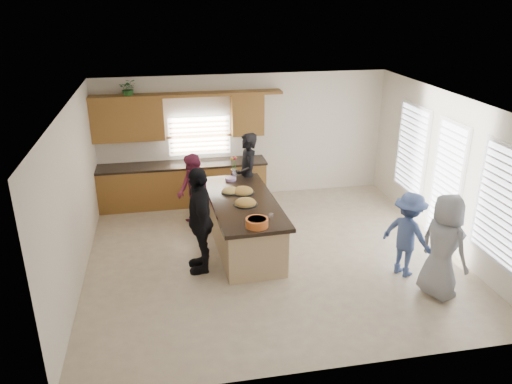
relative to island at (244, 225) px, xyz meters
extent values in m
plane|color=beige|center=(0.44, -0.42, -0.45)|extent=(6.50, 6.50, 0.00)
cube|color=silver|center=(0.44, 2.58, 0.95)|extent=(6.50, 0.02, 2.80)
cube|color=silver|center=(0.44, -3.42, 0.95)|extent=(6.50, 0.02, 2.80)
cube|color=silver|center=(-2.81, -0.42, 0.95)|extent=(0.02, 6.00, 2.80)
cube|color=silver|center=(3.69, -0.42, 0.95)|extent=(0.02, 6.00, 2.80)
cube|color=white|center=(0.44, -0.42, 2.35)|extent=(6.50, 6.00, 0.02)
cube|color=olive|center=(-0.98, 2.27, 0.00)|extent=(3.65, 0.62, 0.90)
cube|color=black|center=(-0.98, 2.27, 0.47)|extent=(3.70, 0.65, 0.05)
cube|color=olive|center=(-2.06, 2.40, 1.50)|extent=(1.50, 0.36, 0.90)
cube|color=olive|center=(0.49, 2.40, 1.50)|extent=(0.70, 0.36, 0.90)
cube|color=olive|center=(-0.78, 2.40, 1.98)|extent=(4.05, 0.40, 0.06)
cube|color=brown|center=(-0.56, 2.54, 1.02)|extent=(1.35, 0.08, 0.85)
cube|color=white|center=(3.66, 0.88, 0.97)|extent=(0.06, 1.10, 1.75)
cube|color=white|center=(3.66, -0.52, 0.72)|extent=(0.06, 0.85, 2.25)
cube|color=white|center=(3.66, -2.02, 0.97)|extent=(0.06, 1.10, 1.75)
cube|color=tan|center=(0.00, 0.00, -0.01)|extent=(1.10, 2.54, 0.88)
cube|color=black|center=(0.00, 0.00, 0.46)|extent=(1.26, 2.74, 0.07)
cube|color=black|center=(0.00, 0.00, -0.41)|extent=(1.02, 2.45, 0.08)
cylinder|color=black|center=(0.00, -0.21, 0.51)|extent=(0.42, 0.42, 0.02)
ellipsoid|color=#BC8F3B|center=(0.00, -0.21, 0.53)|extent=(0.38, 0.38, 0.17)
cylinder|color=black|center=(0.05, 0.34, 0.51)|extent=(0.42, 0.42, 0.02)
ellipsoid|color=#BC8F3B|center=(0.05, 0.34, 0.53)|extent=(0.38, 0.38, 0.17)
cylinder|color=black|center=(-0.17, 0.41, 0.51)|extent=(0.35, 0.35, 0.02)
ellipsoid|color=#DEB75F|center=(-0.17, 0.41, 0.53)|extent=(0.32, 0.32, 0.14)
cylinder|color=#D56227|center=(0.03, -1.11, 0.56)|extent=(0.37, 0.37, 0.13)
cylinder|color=#EEE6BD|center=(0.03, -1.11, 0.61)|extent=(0.30, 0.30, 0.04)
cylinder|color=white|center=(0.32, -0.86, 0.54)|extent=(0.08, 0.08, 0.09)
cylinder|color=#B084C1|center=(-0.08, 1.06, 0.52)|extent=(0.22, 0.22, 0.05)
cylinder|color=silver|center=(0.02, 1.25, 0.57)|extent=(0.13, 0.13, 0.15)
imported|color=#2A692A|center=(-1.98, 2.40, 2.14)|extent=(0.35, 0.31, 0.39)
imported|color=black|center=(0.30, 1.29, 0.46)|extent=(0.45, 0.68, 1.83)
imported|color=maroon|center=(-0.84, 0.96, 0.32)|extent=(0.76, 0.88, 1.55)
imported|color=black|center=(-0.84, -0.64, 0.47)|extent=(0.45, 1.08, 1.84)
imported|color=#3D5187|center=(2.51, -1.44, 0.28)|extent=(0.95, 1.09, 1.46)
imported|color=gray|center=(2.73, -2.13, 0.40)|extent=(0.78, 0.96, 1.70)
camera|label=1|loc=(-1.33, -8.18, 4.00)|focal=35.00mm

